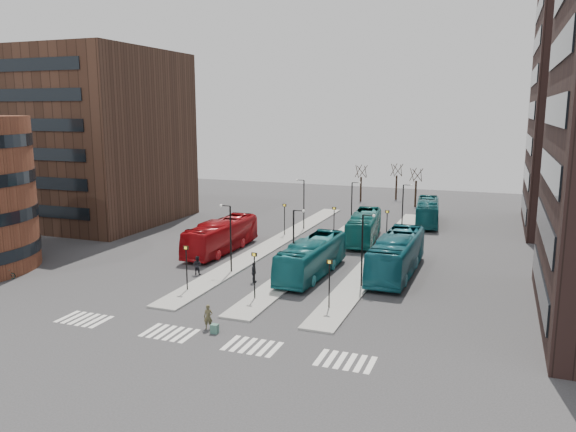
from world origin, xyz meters
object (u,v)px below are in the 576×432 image
(commuter_a, at_px, (197,265))
(traveller, at_px, (208,317))
(bicycle_far, at_px, (5,274))
(teal_bus_b, at_px, (364,227))
(suitcase, at_px, (215,329))
(teal_bus_a, at_px, (312,257))
(commuter_b, at_px, (254,272))
(red_bus, at_px, (221,236))
(commuter_c, at_px, (288,282))
(teal_bus_c, at_px, (397,255))
(teal_bus_d, at_px, (427,212))

(commuter_a, bearing_deg, traveller, 121.81)
(traveller, distance_m, bicycle_far, 22.40)
(teal_bus_b, bearing_deg, suitcase, -101.94)
(teal_bus_a, relative_size, commuter_b, 6.63)
(red_bus, bearing_deg, bicycle_far, -129.71)
(commuter_c, bearing_deg, teal_bus_c, 148.99)
(red_bus, bearing_deg, suitcase, -63.02)
(bicycle_far, bearing_deg, commuter_c, -100.89)
(commuter_a, distance_m, bicycle_far, 16.59)
(teal_bus_a, relative_size, bicycle_far, 6.99)
(commuter_a, height_order, commuter_b, commuter_b)
(red_bus, bearing_deg, teal_bus_c, -4.83)
(teal_bus_b, xyz_separation_m, commuter_a, (-10.94, -18.21, -0.77))
(teal_bus_b, relative_size, bicycle_far, 6.88)
(teal_bus_c, xyz_separation_m, bicycle_far, (-31.63, -13.55, -1.37))
(red_bus, relative_size, commuter_b, 6.74)
(teal_bus_a, bearing_deg, teal_bus_c, 24.76)
(suitcase, height_order, traveller, traveller)
(teal_bus_b, height_order, bicycle_far, teal_bus_b)
(red_bus, distance_m, teal_bus_d, 28.93)
(commuter_b, bearing_deg, commuter_a, 74.64)
(teal_bus_a, distance_m, teal_bus_c, 7.61)
(teal_bus_a, bearing_deg, teal_bus_d, 77.90)
(teal_bus_c, distance_m, traveller, 19.83)
(red_bus, bearing_deg, commuter_c, -40.35)
(suitcase, bearing_deg, teal_bus_b, 81.42)
(commuter_a, bearing_deg, teal_bus_b, -122.17)
(suitcase, height_order, red_bus, red_bus)
(teal_bus_b, xyz_separation_m, teal_bus_d, (5.47, 12.46, -0.03))
(commuter_b, height_order, commuter_c, commuter_b)
(teal_bus_b, height_order, teal_bus_d, teal_bus_b)
(red_bus, height_order, teal_bus_c, teal_bus_c)
(traveller, bearing_deg, red_bus, 99.67)
(suitcase, height_order, teal_bus_a, teal_bus_a)
(teal_bus_a, distance_m, commuter_c, 5.00)
(teal_bus_c, relative_size, traveller, 7.71)
(red_bus, distance_m, commuter_a, 8.43)
(red_bus, bearing_deg, traveller, -64.21)
(suitcase, distance_m, bicycle_far, 23.22)
(suitcase, xyz_separation_m, commuter_b, (-2.14, 11.12, 0.58))
(red_bus, height_order, commuter_a, red_bus)
(teal_bus_a, distance_m, bicycle_far, 26.83)
(teal_bus_c, relative_size, commuter_a, 7.65)
(teal_bus_c, distance_m, commuter_c, 10.86)
(red_bus, relative_size, teal_bus_b, 1.03)
(commuter_a, xyz_separation_m, commuter_c, (9.30, -1.51, -0.12))
(commuter_c, bearing_deg, teal_bus_a, -172.34)
(teal_bus_d, bearing_deg, traveller, -108.62)
(red_bus, distance_m, commuter_b, 11.44)
(teal_bus_d, bearing_deg, teal_bus_c, -95.41)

